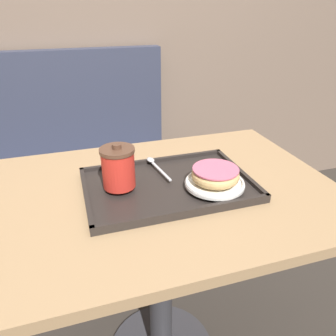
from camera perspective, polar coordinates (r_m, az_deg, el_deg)
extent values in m
cube|color=#7A6656|center=(1.89, -12.21, 26.14)|extent=(8.00, 0.05, 2.40)
cube|color=#33384C|center=(1.89, -17.43, -5.83)|extent=(1.19, 0.44, 0.45)
cube|color=#33384C|center=(1.86, -19.75, 10.27)|extent=(1.19, 0.08, 0.55)
cube|color=tan|center=(0.95, -1.54, -4.48)|extent=(1.02, 0.71, 0.03)
cylinder|color=#333338|center=(1.18, -1.31, -19.82)|extent=(0.08, 0.08, 0.70)
cube|color=#282321|center=(0.94, 0.00, -3.14)|extent=(0.47, 0.32, 0.01)
cube|color=#282321|center=(0.81, 3.27, -7.53)|extent=(0.47, 0.01, 0.01)
cube|color=#282321|center=(1.07, -2.48, 1.33)|extent=(0.47, 0.01, 0.01)
cube|color=#282321|center=(0.90, -14.07, -4.61)|extent=(0.01, 0.32, 0.01)
cube|color=#282321|center=(1.02, 12.38, -0.53)|extent=(0.01, 0.32, 0.01)
cylinder|color=red|center=(0.89, -8.63, -0.22)|extent=(0.09, 0.09, 0.10)
cylinder|color=brown|center=(0.87, -8.88, 3.08)|extent=(0.09, 0.09, 0.01)
cylinder|color=brown|center=(0.87, -8.94, 3.76)|extent=(0.02, 0.02, 0.01)
cylinder|color=white|center=(0.92, 8.12, -2.73)|extent=(0.17, 0.17, 0.01)
torus|color=white|center=(0.92, 8.15, -2.41)|extent=(0.16, 0.16, 0.01)
torus|color=#DBB270|center=(0.91, 8.23, -1.23)|extent=(0.13, 0.13, 0.03)
cylinder|color=#DB6684|center=(0.90, 8.31, -0.20)|extent=(0.13, 0.13, 0.00)
ellipsoid|color=silver|center=(1.04, -3.05, 1.44)|extent=(0.03, 0.04, 0.01)
cube|color=silver|center=(0.98, -1.19, -0.58)|extent=(0.03, 0.13, 0.00)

